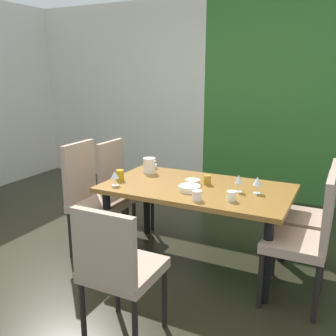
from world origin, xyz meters
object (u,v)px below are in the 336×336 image
Objects in this scene: chair_head_near at (117,266)px; wine_glass_north at (257,182)px; wine_glass_near_window at (115,175)px; cup_left at (231,196)px; serving_bowl_corner at (151,166)px; cup_center at (120,175)px; wine_glass_south at (239,180)px; pitcher_rear at (149,165)px; chair_left_near at (90,194)px; cup_near_shelf at (197,196)px; serving_bowl_east at (192,182)px; chair_right_far at (314,212)px; chair_left_far at (121,182)px; dining_table at (196,196)px; chair_right_near at (307,234)px; cup_west at (207,180)px; serving_bowl_front at (189,188)px.

chair_head_near is 6.68× the size of wine_glass_north.
wine_glass_near_window is 1.73× the size of cup_left.
cup_center reaches higher than serving_bowl_corner.
wine_glass_south is 0.97m from pitcher_rear.
cup_near_shelf is at bearing 85.43° from chair_left_near.
pitcher_rear is at bearing 168.10° from wine_glass_south.
wine_glass_near_window is 0.17m from cup_center.
cup_left is (0.43, -0.25, 0.01)m from serving_bowl_east.
chair_right_far reaches higher than wine_glass_north.
chair_right_far is 1.76m from chair_head_near.
chair_left_far is at bearing 165.48° from serving_bowl_east.
cup_center reaches higher than cup_left.
dining_table is at bearing 24.70° from wine_glass_near_window.
cup_center is (-1.22, -0.18, -0.05)m from wine_glass_north.
cup_near_shelf is (1.10, -0.09, 0.18)m from chair_left_near.
chair_right_far is at bearing 55.81° from chair_head_near.
serving_bowl_corner is 0.18m from pitcher_rear.
wine_glass_near_window is 0.79m from cup_near_shelf.
wine_glass_near_window is at bearing 91.57° from chair_right_near.
wine_glass_south is 1.05× the size of wine_glass_north.
cup_center is (-1.07, -0.15, -0.05)m from wine_glass_south.
serving_bowl_east is (-1.00, -0.24, 0.19)m from chair_right_far.
cup_center is at bearing 122.17° from chair_head_near.
cup_west is at bearing 81.05° from chair_left_far.
chair_left_far reaches higher than wine_glass_near_window.
dining_table is 10.67× the size of pitcher_rear.
chair_left_far reaches higher than cup_west.
cup_west is at bearing 172.84° from wine_glass_north.
chair_left_far is 0.98× the size of chair_right_near.
chair_left_near reaches higher than serving_bowl_corner.
wine_glass_north is 0.31m from cup_left.
wine_glass_near_window is 0.88× the size of pitcher_rear.
chair_right_far is at bearing 13.23° from serving_bowl_east.
wine_glass_south is at bearing 16.70° from wine_glass_near_window.
chair_left_far is 0.93× the size of chair_left_near.
serving_bowl_corner is (-0.66, 0.37, 0.11)m from dining_table.
chair_left_far is 6.71× the size of wine_glass_south.
chair_left_near is at bearing -168.91° from wine_glass_south.
chair_right_near reaches higher than dining_table.
serving_bowl_front is at bearing -92.14° from dining_table.
serving_bowl_front is (-0.37, -0.15, -0.08)m from wine_glass_south.
wine_glass_north is 0.56m from serving_bowl_front.
wine_glass_north is 0.92× the size of pitcher_rear.
serving_bowl_corner is at bearing 159.28° from cup_west.
serving_bowl_east is at bearing 13.51° from cup_center.
cup_center is at bearing 108.36° from wine_glass_near_window.
serving_bowl_corner is (-1.62, 0.62, 0.18)m from chair_right_near.
serving_bowl_east is 0.13m from cup_west.
chair_left_near reaches higher than chair_head_near.
chair_right_near is at bearing -21.24° from cup_west.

